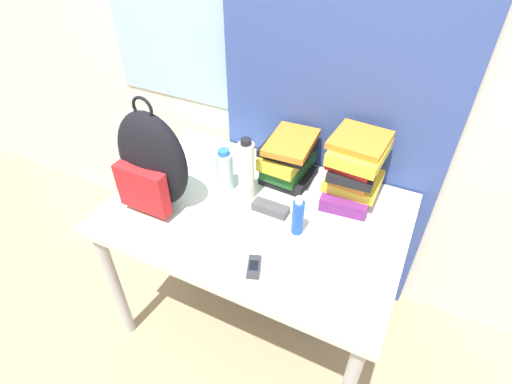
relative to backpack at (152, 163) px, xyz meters
The scene contains 11 objects.
wall_back 0.79m from the backpack, 58.55° to the left, with size 6.00×0.06×2.50m.
curtain_blue 0.84m from the backpack, 46.79° to the left, with size 1.02×0.04×2.50m.
desk 0.50m from the backpack, 18.67° to the left, with size 1.20×0.82×0.75m.
backpack is the anchor object (origin of this frame).
book_stack_left 0.58m from the backpack, 43.29° to the left, with size 0.22×0.27×0.21m.
book_stack_center 0.81m from the backpack, 29.04° to the left, with size 0.23×0.30×0.29m.
water_bottle 0.31m from the backpack, 45.56° to the left, with size 0.07×0.07×0.20m.
sports_bottle 0.38m from the backpack, 32.51° to the left, with size 0.07×0.07×0.28m.
sunscreen_bottle 0.60m from the backpack, ahead, with size 0.04×0.04×0.17m.
cell_phone 0.57m from the backpack, 15.52° to the right, with size 0.08×0.11×0.02m.
sunglasses_case 0.50m from the backpack, 18.98° to the left, with size 0.15×0.06×0.04m.
Camera 1 is at (0.54, -0.68, 1.85)m, focal length 28.00 mm.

